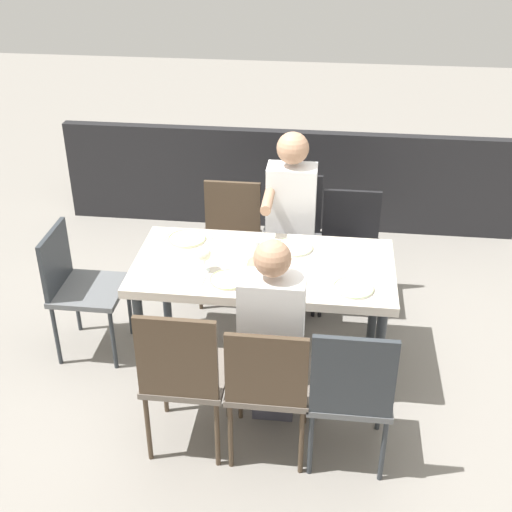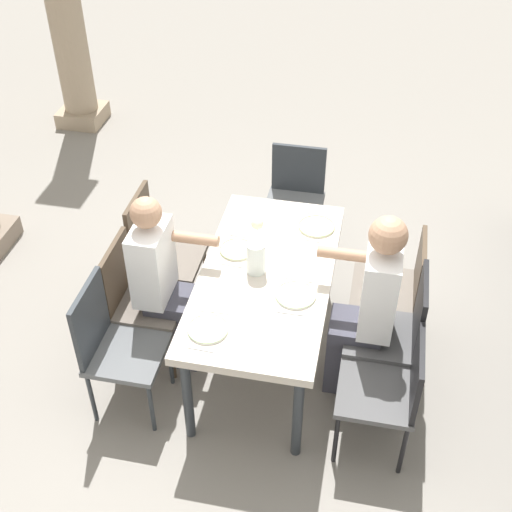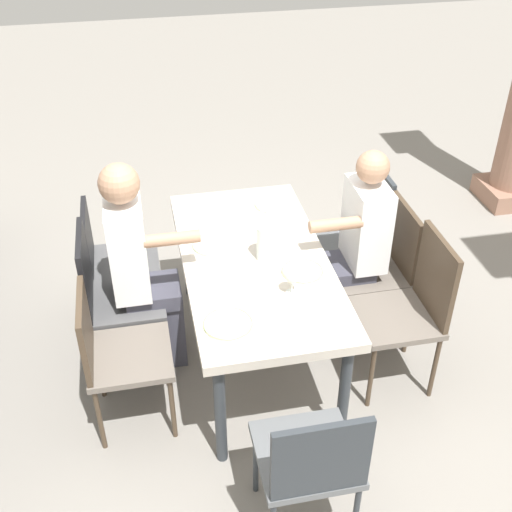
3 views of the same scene
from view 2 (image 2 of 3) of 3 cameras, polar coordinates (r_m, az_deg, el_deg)
The scene contains 25 objects.
ground_plane at distance 4.70m, azimuth 0.78°, elevation -8.41°, with size 16.00×16.00×0.00m, color gray.
dining_table at distance 4.22m, azimuth 0.86°, elevation -2.22°, with size 1.60×0.81×0.75m.
chair_west_north at distance 4.15m, azimuth -12.03°, elevation -7.14°, with size 0.44×0.44×0.93m.
chair_west_south at distance 3.94m, azimuth 11.29°, elevation -10.94°, with size 0.44×0.44×0.84m.
chair_mid_north at distance 4.42m, azimuth -10.01°, elevation -3.22°, with size 0.44×0.44×0.90m.
chair_mid_south at distance 4.19m, azimuth 11.76°, elevation -6.06°, with size 0.44×0.44×0.95m.
chair_east_north at distance 4.73m, azimuth -8.31°, elevation 0.65°, with size 0.44×0.44×0.97m.
chair_east_south at distance 4.55m, azimuth 11.86°, elevation -2.37°, with size 0.44×0.44×0.87m.
chair_head_east at distance 5.27m, azimuth 3.35°, elevation 5.17°, with size 0.44×0.44×0.89m.
diner_woman_green at distance 4.06m, azimuth 9.39°, elevation -3.87°, with size 0.35×0.50×1.35m.
diner_man_white at distance 4.26m, azimuth -7.75°, elevation -1.99°, with size 0.35×0.49×1.29m.
plate_0 at distance 3.82m, azimuth -4.09°, elevation -6.18°, with size 0.23×0.23×0.02m.
fork_0 at distance 3.72m, azimuth -4.67°, elevation -7.85°, with size 0.02×0.17×0.01m, color silver.
spoon_0 at distance 3.92m, azimuth -3.53°, elevation -4.71°, with size 0.02×0.17×0.01m, color silver.
plate_1 at distance 4.02m, azimuth 3.36°, elevation -3.32°, with size 0.24×0.24×0.02m.
fork_1 at distance 3.91m, azimuth 3.02°, elevation -4.85°, with size 0.02×0.17×0.01m, color silver.
spoon_1 at distance 4.13m, azimuth 3.68°, elevation -2.00°, with size 0.02×0.17×0.01m, color silver.
plate_2 at distance 4.34m, azimuth -1.62°, elevation 0.55°, with size 0.23×0.23×0.02m.
wine_glass_2 at distance 4.38m, azimuth 0.10°, elevation 2.72°, with size 0.08×0.08×0.16m.
fork_2 at distance 4.23m, azimuth -2.07°, elevation -0.76°, with size 0.02×0.17×0.01m, color silver.
spoon_2 at distance 4.46m, azimuth -1.19°, elevation 1.67°, with size 0.02×0.17×0.01m, color silver.
plate_3 at distance 4.55m, azimuth 5.14°, elevation 2.50°, with size 0.25×0.25×0.02m.
fork_3 at distance 4.43m, azimuth 4.88°, elevation 1.30°, with size 0.02×0.17×0.01m, color silver.
spoon_3 at distance 4.67m, azimuth 5.38°, elevation 3.52°, with size 0.02×0.17×0.01m, color silver.
water_pitcher at distance 4.13m, azimuth -0.01°, elevation -0.25°, with size 0.12×0.12×0.21m.
Camera 2 is at (-3.11, -0.57, 3.48)m, focal length 47.33 mm.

